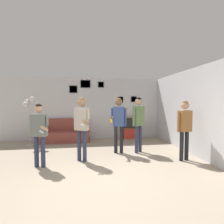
# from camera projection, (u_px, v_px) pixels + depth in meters

# --- Properties ---
(ground_plane) EXTENTS (20.00, 20.00, 0.00)m
(ground_plane) POSITION_uv_depth(u_px,v_px,m) (98.00, 184.00, 3.51)
(ground_plane) COLOR gray
(wall_back) EXTENTS (8.45, 0.08, 2.70)m
(wall_back) POSITION_uv_depth(u_px,v_px,m) (92.00, 109.00, 7.78)
(wall_back) COLOR silver
(wall_back) RESTS_ON ground_plane
(wall_right) EXTENTS (0.06, 6.77, 2.70)m
(wall_right) POSITION_uv_depth(u_px,v_px,m) (183.00, 111.00, 6.01)
(wall_right) COLOR silver
(wall_right) RESTS_ON ground_plane
(couch) EXTENTS (2.01, 0.80, 0.94)m
(couch) POSITION_uv_depth(u_px,v_px,m) (65.00, 134.00, 7.28)
(couch) COLOR brown
(couch) RESTS_ON ground_plane
(bookshelf) EXTENTS (0.85, 0.30, 0.97)m
(bookshelf) POSITION_uv_depth(u_px,v_px,m) (131.00, 128.00, 7.85)
(bookshelf) COLOR olive
(bookshelf) RESTS_ON ground_plane
(floor_lamp) EXTENTS (0.42, 0.45, 1.86)m
(floor_lamp) POSITION_uv_depth(u_px,v_px,m) (29.00, 106.00, 6.55)
(floor_lamp) COLOR #ADA89E
(floor_lamp) RESTS_ON ground_plane
(person_player_foreground_left) EXTENTS (0.48, 0.53, 1.61)m
(person_player_foreground_left) POSITION_uv_depth(u_px,v_px,m) (39.00, 129.00, 4.39)
(person_player_foreground_left) COLOR #2D334C
(person_player_foreground_left) RESTS_ON ground_plane
(person_player_foreground_center) EXTENTS (0.44, 0.61, 1.78)m
(person_player_foreground_center) POSITION_uv_depth(u_px,v_px,m) (82.00, 122.00, 4.82)
(person_player_foreground_center) COLOR #2D334C
(person_player_foreground_center) RESTS_ON ground_plane
(person_watcher_holding_cup) EXTENTS (0.56, 0.41, 1.79)m
(person_watcher_holding_cup) POSITION_uv_depth(u_px,v_px,m) (119.00, 119.00, 5.59)
(person_watcher_holding_cup) COLOR black
(person_watcher_holding_cup) RESTS_ON ground_plane
(person_spectator_near_bookshelf) EXTENTS (0.43, 0.36, 1.81)m
(person_spectator_near_bookshelf) POSITION_uv_depth(u_px,v_px,m) (139.00, 118.00, 5.66)
(person_spectator_near_bookshelf) COLOR #2D334C
(person_spectator_near_bookshelf) RESTS_ON ground_plane
(person_spectator_far_right) EXTENTS (0.49, 0.28, 1.69)m
(person_spectator_far_right) POSITION_uv_depth(u_px,v_px,m) (185.00, 124.00, 4.88)
(person_spectator_far_right) COLOR black
(person_spectator_far_right) RESTS_ON ground_plane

